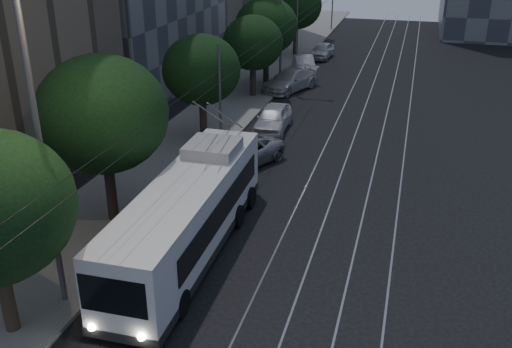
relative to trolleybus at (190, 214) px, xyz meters
The scene contains 17 objects.
ground 3.38m from the trolleybus, 11.31° to the left, with size 120.00×120.00×0.00m, color black.
sidewalk 21.15m from the trolleybus, 102.60° to the left, with size 5.00×90.00×0.15m, color slate.
tram_rails 21.34m from the trolleybus, 75.30° to the left, with size 4.52×90.00×0.02m.
overhead_wires 20.77m from the trolleybus, 95.76° to the left, with size 2.23×90.00×6.00m.
trolleybus is the anchor object (origin of this frame).
pickup_silver 8.66m from the trolleybus, 94.61° to the left, with size 2.42×5.24×1.46m, color #9C9EA4.
car_white_a 14.61m from the trolleybus, 91.60° to the left, with size 1.83×4.54×1.55m, color silver.
car_white_b 23.85m from the trolleybus, 93.37° to the left, with size 2.19×5.38×1.56m, color #B9B9BE.
car_white_c 29.30m from the trolleybus, 92.74° to the left, with size 1.55×4.44×1.46m, color #B2B2B6.
car_white_d 35.60m from the trolleybus, 91.50° to the left, with size 1.67×4.14×1.41m, color silver.
tree_1 5.37m from the trolleybus, 161.99° to the left, with size 5.29×5.29×7.23m.
tree_2 13.20m from the trolleybus, 108.42° to the left, with size 4.51×4.51×6.11m.
tree_3 21.66m from the trolleybus, 99.62° to the left, with size 4.30×4.30×5.91m.
tree_4 25.37m from the trolleybus, 98.21° to the left, with size 4.79×4.79×6.70m.
tree_5 36.21m from the trolleybus, 95.73° to the left, with size 4.74×4.74×6.79m.
streetlamp_near 7.09m from the trolleybus, 120.12° to the right, with size 2.70×0.44×11.33m.
streetlamp_far 24.83m from the trolleybus, 94.42° to the left, with size 2.46×0.44×10.21m.
Camera 1 is at (4.76, -18.41, 11.86)m, focal length 40.00 mm.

